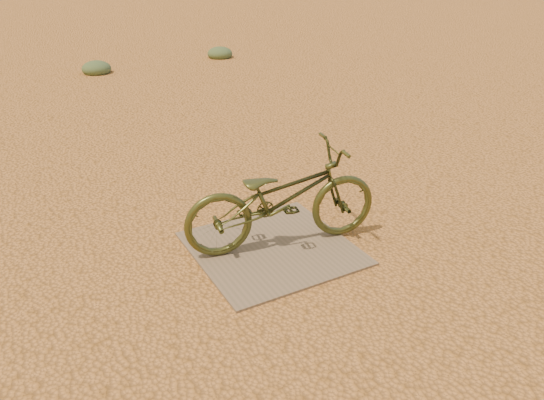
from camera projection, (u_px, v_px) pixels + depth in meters
ground at (284, 220)px, 5.17m from camera, size 120.00×120.00×0.00m
plywood_board at (272, 248)px, 4.67m from camera, size 1.33×1.32×0.02m
bicycle at (282, 198)px, 4.53m from camera, size 1.80×0.90×0.90m
kale_a at (97, 73)px, 10.83m from camera, size 0.58×0.58×0.32m
kale_b at (220, 57)px, 12.25m from camera, size 0.57×0.57×0.31m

